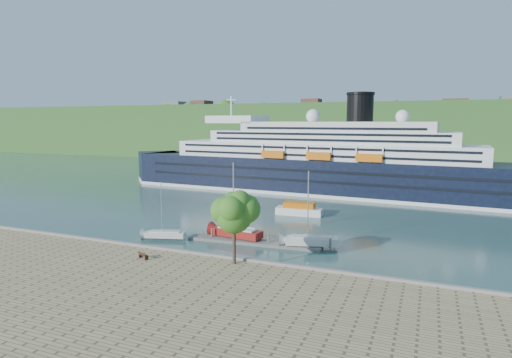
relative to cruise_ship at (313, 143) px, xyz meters
name	(u,v)px	position (x,y,z in m)	size (l,w,h in m)	color
ground	(181,259)	(-1.84, -55.04, -11.60)	(400.00, 400.00, 0.00)	#2D504B
far_hillside	(362,132)	(-1.84, 89.96, 0.40)	(400.00, 50.00, 24.00)	#2B5622
quay_coping	(180,251)	(-1.84, -55.24, -10.45)	(220.00, 0.50, 0.30)	slate
cruise_ship	(313,143)	(0.00, 0.00, 0.00)	(103.28, 15.04, 23.19)	black
park_bench	(144,255)	(-4.29, -59.12, -10.13)	(1.45, 0.59, 0.93)	#421E12
promenade_tree	(234,224)	(6.16, -56.67, -6.07)	(5.47, 5.47, 9.05)	#32641A
floating_pontoon	(254,242)	(3.87, -45.53, -11.39)	(18.97, 2.32, 0.42)	gray
sailboat_white_near	(165,213)	(-8.48, -48.59, -7.61)	(6.18, 1.72, 7.98)	silver
sailboat_red	(237,204)	(0.99, -44.74, -6.31)	(8.18, 2.27, 10.57)	maroon
sailboat_white_far	(312,212)	(11.80, -44.53, -6.64)	(7.67, 2.13, 9.90)	silver
tender_launch	(299,209)	(4.44, -25.43, -10.44)	(8.37, 2.86, 2.31)	orange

